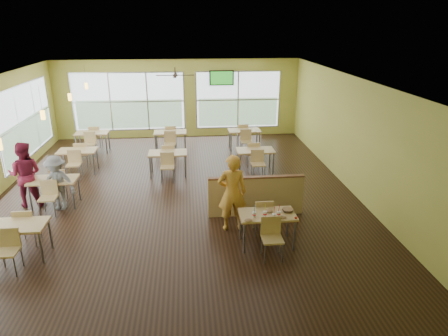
% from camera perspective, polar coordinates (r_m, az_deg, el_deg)
% --- Properties ---
extents(room, '(12.00, 12.04, 3.20)m').
position_cam_1_polar(room, '(10.99, -7.01, 4.10)').
color(room, black).
rests_on(room, ground).
extents(window_bays, '(9.24, 10.24, 2.38)m').
position_cam_1_polar(window_bays, '(14.31, -17.45, 6.60)').
color(window_bays, white).
rests_on(window_bays, room).
extents(main_table, '(1.22, 1.52, 0.87)m').
position_cam_1_polar(main_table, '(8.71, 6.21, -7.20)').
color(main_table, tan).
rests_on(main_table, floor).
extents(half_wall_divider, '(2.40, 0.14, 1.04)m').
position_cam_1_polar(half_wall_divider, '(10.04, 4.58, -3.96)').
color(half_wall_divider, tan).
rests_on(half_wall_divider, floor).
extents(dining_tables, '(6.92, 8.72, 0.87)m').
position_cam_1_polar(dining_tables, '(12.98, -11.31, 1.92)').
color(dining_tables, tan).
rests_on(dining_tables, floor).
extents(pendant_lights, '(0.11, 7.31, 0.86)m').
position_cam_1_polar(pendant_lights, '(11.98, -22.76, 8.23)').
color(pendant_lights, '#2D2119').
rests_on(pendant_lights, ceiling).
extents(ceiling_fan, '(1.25, 1.25, 0.29)m').
position_cam_1_polar(ceiling_fan, '(13.67, -6.99, 13.04)').
color(ceiling_fan, '#2D2119').
rests_on(ceiling_fan, ceiling).
extents(tv_backwall, '(1.00, 0.07, 0.60)m').
position_cam_1_polar(tv_backwall, '(16.66, -0.35, 12.75)').
color(tv_backwall, black).
rests_on(tv_backwall, wall_back).
extents(man_plaid, '(0.69, 0.47, 1.85)m').
position_cam_1_polar(man_plaid, '(9.17, 1.18, -3.58)').
color(man_plaid, '#CE6116').
rests_on(man_plaid, floor).
extents(patron_maroon, '(0.86, 0.68, 1.75)m').
position_cam_1_polar(patron_maroon, '(11.62, -26.52, -0.81)').
color(patron_maroon, maroon).
rests_on(patron_maroon, floor).
extents(patron_grey, '(1.04, 0.73, 1.46)m').
position_cam_1_polar(patron_grey, '(11.08, -22.73, -1.99)').
color(patron_grey, slate).
rests_on(patron_grey, floor).
extents(cup_blue, '(0.08, 0.08, 0.30)m').
position_cam_1_polar(cup_blue, '(8.47, 4.33, -6.61)').
color(cup_blue, white).
rests_on(cup_blue, main_table).
extents(cup_yellow, '(0.09, 0.09, 0.32)m').
position_cam_1_polar(cup_yellow, '(8.51, 5.88, -6.50)').
color(cup_yellow, white).
rests_on(cup_yellow, main_table).
extents(cup_red_near, '(0.09, 0.09, 0.32)m').
position_cam_1_polar(cup_red_near, '(8.43, 7.15, -6.83)').
color(cup_red_near, white).
rests_on(cup_red_near, main_table).
extents(cup_red_far, '(0.08, 0.08, 0.30)m').
position_cam_1_polar(cup_red_far, '(8.55, 7.83, -6.49)').
color(cup_red_far, white).
rests_on(cup_red_far, main_table).
extents(food_basket, '(0.25, 0.25, 0.06)m').
position_cam_1_polar(food_basket, '(8.81, 9.10, -5.93)').
color(food_basket, black).
rests_on(food_basket, main_table).
extents(ketchup_cup, '(0.06, 0.06, 0.03)m').
position_cam_1_polar(ketchup_cup, '(8.55, 10.24, -7.01)').
color(ketchup_cup, '#9B1402').
rests_on(ketchup_cup, main_table).
extents(wrapper_left, '(0.18, 0.16, 0.04)m').
position_cam_1_polar(wrapper_left, '(8.31, 3.51, -7.47)').
color(wrapper_left, '#9D704C').
rests_on(wrapper_left, main_table).
extents(wrapper_mid, '(0.21, 0.19, 0.05)m').
position_cam_1_polar(wrapper_mid, '(8.73, 6.38, -6.11)').
color(wrapper_mid, '#9D704C').
rests_on(wrapper_mid, main_table).
extents(wrapper_right, '(0.17, 0.16, 0.04)m').
position_cam_1_polar(wrapper_right, '(8.52, 8.43, -6.96)').
color(wrapper_right, '#9D704C').
rests_on(wrapper_right, main_table).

